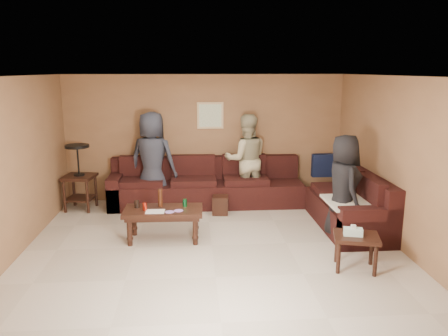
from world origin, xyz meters
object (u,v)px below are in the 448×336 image
object	(u,v)px
coffee_table	(163,214)
person_middle	(246,160)
person_left	(153,160)
waste_bin	(220,205)
sectional_sofa	(252,195)
side_table_right	(356,240)
end_table_left	(79,176)
person_right	(343,187)

from	to	relation	value
coffee_table	person_middle	bearing A→B (deg)	50.00
coffee_table	person_middle	size ratio (longest dim) A/B	0.69
person_left	waste_bin	bearing A→B (deg)	174.32
sectional_sofa	side_table_right	distance (m)	2.66
end_table_left	person_left	bearing A→B (deg)	2.41
person_left	person_right	bearing A→B (deg)	167.67
waste_bin	end_table_left	bearing A→B (deg)	169.49
sectional_sofa	waste_bin	xyz separation A→B (m)	(-0.59, -0.06, -0.16)
coffee_table	person_left	xyz separation A→B (m)	(-0.28, 1.71, 0.49)
side_table_right	person_right	distance (m)	1.23
end_table_left	person_left	distance (m)	1.39
person_right	coffee_table	bearing A→B (deg)	83.62
side_table_right	coffee_table	bearing A→B (deg)	154.68
end_table_left	person_left	world-z (taller)	person_left
coffee_table	person_left	bearing A→B (deg)	99.47
sectional_sofa	end_table_left	xyz separation A→B (m)	(-3.19, 0.42, 0.32)
sectional_sofa	end_table_left	bearing A→B (deg)	172.45
sectional_sofa	person_left	xyz separation A→B (m)	(-1.83, 0.48, 0.59)
side_table_right	end_table_left	bearing A→B (deg)	145.83
side_table_right	person_middle	bearing A→B (deg)	109.60
waste_bin	person_right	distance (m)	2.30
person_left	person_right	distance (m)	3.55
waste_bin	sectional_sofa	bearing A→B (deg)	5.84
waste_bin	coffee_table	bearing A→B (deg)	-129.39
end_table_left	side_table_right	size ratio (longest dim) A/B	1.85
coffee_table	person_right	bearing A→B (deg)	-1.58
end_table_left	person_middle	xyz separation A→B (m)	(3.16, 0.14, 0.23)
waste_bin	person_left	bearing A→B (deg)	156.48
person_left	person_right	world-z (taller)	person_left
end_table_left	person_right	xyz separation A→B (m)	(4.44, -1.73, 0.17)
end_table_left	person_right	distance (m)	4.76
end_table_left	sectional_sofa	bearing A→B (deg)	-7.55
waste_bin	person_left	world-z (taller)	person_left
end_table_left	person_left	size ratio (longest dim) A/B	0.68
side_table_right	waste_bin	distance (m)	2.90
person_middle	person_right	size ratio (longest dim) A/B	1.08
person_middle	person_left	bearing A→B (deg)	0.37
coffee_table	waste_bin	size ratio (longest dim) A/B	3.57
person_left	coffee_table	bearing A→B (deg)	117.31
sectional_sofa	person_right	bearing A→B (deg)	-46.42
coffee_table	side_table_right	distance (m)	2.85
coffee_table	person_right	world-z (taller)	person_right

